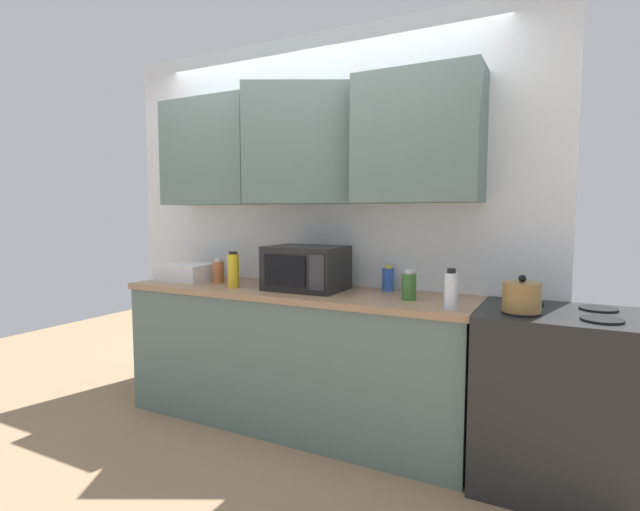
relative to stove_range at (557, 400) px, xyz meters
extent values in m
plane|color=#937556|center=(-1.54, -0.68, -0.45)|extent=(8.00, 8.00, 0.00)
cube|color=white|center=(-1.54, 0.35, 0.85)|extent=(3.19, 0.06, 2.60)
cube|color=slate|center=(-2.31, 0.16, 1.37)|extent=(0.73, 0.33, 0.75)
cube|color=slate|center=(-1.54, 0.12, 1.37)|extent=(0.80, 0.63, 0.75)
cube|color=slate|center=(-0.78, 0.16, 1.37)|extent=(0.73, 0.33, 0.75)
cube|color=slate|center=(-1.54, 0.02, -0.02)|extent=(2.29, 0.60, 0.86)
cube|color=#9E7A5B|center=(-1.54, 0.02, 0.43)|extent=(2.32, 0.63, 0.04)
cube|color=black|center=(0.00, 0.00, 0.00)|extent=(0.76, 0.64, 0.90)
cylinder|color=black|center=(-0.17, -0.14, 0.45)|extent=(0.18, 0.18, 0.01)
cylinder|color=black|center=(0.17, -0.14, 0.45)|extent=(0.18, 0.18, 0.01)
cylinder|color=black|center=(-0.17, 0.14, 0.45)|extent=(0.18, 0.18, 0.01)
cylinder|color=black|center=(0.17, 0.14, 0.45)|extent=(0.18, 0.18, 0.01)
cylinder|color=olive|center=(-0.17, -0.14, 0.53)|extent=(0.18, 0.18, 0.14)
sphere|color=black|center=(-0.17, -0.14, 0.62)|extent=(0.04, 0.04, 0.04)
cube|color=black|center=(-1.46, 0.03, 0.59)|extent=(0.48, 0.36, 0.28)
cube|color=black|center=(-1.51, -0.15, 0.59)|extent=(0.29, 0.01, 0.18)
cube|color=#2D2D33|center=(-1.29, -0.15, 0.59)|extent=(0.10, 0.01, 0.21)
cube|color=silver|center=(-2.45, 0.02, 0.51)|extent=(0.38, 0.30, 0.12)
cylinder|color=#386B2D|center=(-0.77, -0.02, 0.52)|extent=(0.08, 0.08, 0.15)
cylinder|color=silver|center=(-0.77, -0.02, 0.61)|extent=(0.05, 0.05, 0.02)
cylinder|color=gold|center=(-1.94, -0.10, 0.56)|extent=(0.08, 0.08, 0.22)
cylinder|color=black|center=(-1.94, -0.10, 0.68)|extent=(0.06, 0.06, 0.02)
cylinder|color=#2D56B7|center=(-0.98, 0.23, 0.52)|extent=(0.07, 0.07, 0.14)
cylinder|color=yellow|center=(-0.98, 0.23, 0.60)|extent=(0.05, 0.05, 0.02)
cylinder|color=#BC6638|center=(-2.16, 0.02, 0.52)|extent=(0.08, 0.08, 0.15)
cylinder|color=silver|center=(-2.16, 0.02, 0.61)|extent=(0.06, 0.06, 0.03)
cylinder|color=silver|center=(-0.50, -0.18, 0.54)|extent=(0.07, 0.07, 0.19)
cylinder|color=black|center=(-0.50, -0.18, 0.65)|extent=(0.04, 0.04, 0.02)
camera|label=1|loc=(0.01, -2.62, 0.94)|focal=26.87mm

